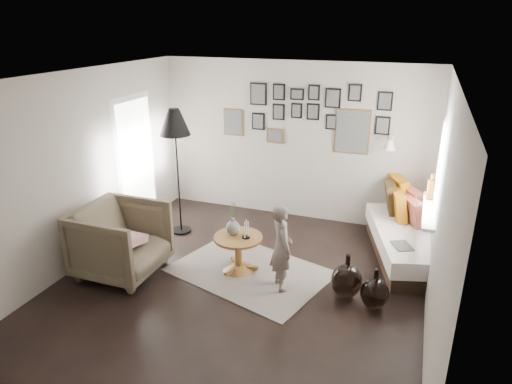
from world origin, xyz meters
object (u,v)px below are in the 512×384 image
(pedestal_table, at_px, (238,255))
(child, at_px, (282,247))
(vase, at_px, (233,225))
(daybed, at_px, (408,236))
(armchair, at_px, (121,241))
(demijohn_large, at_px, (346,281))
(magazine_basket, at_px, (102,265))
(floor_lamp, at_px, (175,127))
(demijohn_small, at_px, (374,293))

(pedestal_table, distance_m, child, 0.77)
(vase, bearing_deg, daybed, 29.00)
(daybed, xyz_separation_m, armchair, (-3.52, -1.81, 0.17))
(armchair, relative_size, demijohn_large, 1.84)
(armchair, xyz_separation_m, magazine_basket, (-0.18, -0.22, -0.28))
(floor_lamp, relative_size, demijohn_large, 3.48)
(pedestal_table, bearing_deg, floor_lamp, 148.59)
(demijohn_large, bearing_deg, floor_lamp, 161.55)
(pedestal_table, bearing_deg, demijohn_small, -7.61)
(daybed, distance_m, magazine_basket, 4.22)
(child, bearing_deg, demijohn_large, -118.90)
(armchair, distance_m, child, 2.12)
(demijohn_small, bearing_deg, floor_lamp, 161.50)
(armchair, relative_size, magazine_basket, 2.57)
(armchair, bearing_deg, child, -80.19)
(vase, height_order, child, child)
(pedestal_table, xyz_separation_m, demijohn_large, (1.47, -0.12, -0.02))
(daybed, bearing_deg, demijohn_small, -117.05)
(magazine_basket, height_order, child, child)
(demijohn_small, height_order, child, child)
(vase, bearing_deg, demijohn_large, -5.27)
(pedestal_table, height_order, demijohn_small, demijohn_small)
(armchair, bearing_deg, magazine_basket, 140.77)
(floor_lamp, height_order, demijohn_small, floor_lamp)
(pedestal_table, relative_size, armchair, 0.62)
(vase, relative_size, magazine_basket, 1.14)
(daybed, bearing_deg, armchair, -168.96)
(magazine_basket, bearing_deg, pedestal_table, 26.52)
(demijohn_large, bearing_deg, daybed, 64.85)
(armchair, bearing_deg, floor_lamp, -4.26)
(floor_lamp, height_order, magazine_basket, floor_lamp)
(daybed, height_order, child, child)
(daybed, height_order, magazine_basket, daybed)
(pedestal_table, xyz_separation_m, armchair, (-1.42, -0.58, 0.24))
(daybed, xyz_separation_m, floor_lamp, (-3.42, -0.42, 1.40))
(armchair, height_order, magazine_basket, armchair)
(vase, height_order, floor_lamp, floor_lamp)
(pedestal_table, height_order, daybed, daybed)
(magazine_basket, relative_size, demijohn_large, 0.72)
(pedestal_table, bearing_deg, daybed, 30.32)
(vase, xyz_separation_m, armchair, (-1.34, -0.60, -0.18))
(armchair, height_order, floor_lamp, floor_lamp)
(pedestal_table, distance_m, demijohn_large, 1.47)
(armchair, bearing_deg, vase, -66.13)
(vase, xyz_separation_m, demijohn_small, (1.90, -0.26, -0.45))
(pedestal_table, height_order, armchair, armchair)
(vase, bearing_deg, demijohn_small, -7.89)
(demijohn_large, xyz_separation_m, demijohn_small, (0.35, -0.12, -0.02))
(daybed, relative_size, floor_lamp, 1.07)
(vase, distance_m, armchair, 1.48)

